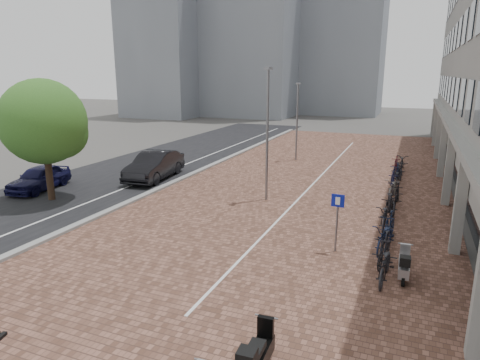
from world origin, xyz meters
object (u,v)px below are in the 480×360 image
car_navy (39,178)px  parking_sign (337,215)px  scooter_mid (257,355)px  scooter_front (404,264)px  car_dark (154,166)px

car_navy → parking_sign: parking_sign is taller
car_navy → parking_sign: (15.96, -2.18, 0.71)m
scooter_mid → parking_sign: bearing=84.9°
scooter_mid → parking_sign: 7.01m
scooter_front → scooter_mid: bearing=-115.6°
car_dark → scooter_front: car_dark is taller
scooter_front → scooter_mid: (-2.58, -5.73, 0.07)m
car_dark → scooter_mid: car_dark is taller
scooter_mid → parking_sign: parking_sign is taller
car_navy → scooter_mid: size_ratio=2.38×
car_navy → parking_sign: bearing=-16.9°
scooter_mid → car_dark: bearing=127.6°
car_navy → scooter_front: (18.22, -3.41, -0.17)m
car_dark → scooter_front: (13.92, -7.78, -0.32)m
scooter_front → scooter_mid: 6.28m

